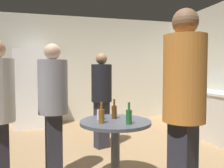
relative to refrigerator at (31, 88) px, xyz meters
name	(u,v)px	position (x,y,z in m)	size (l,w,h in m)	color
ground_plane	(103,158)	(1.21, -2.20, -0.95)	(5.20, 5.20, 0.10)	#9E7C56
wall_back	(81,69)	(1.21, 0.43, 0.45)	(5.32, 0.06, 2.70)	beige
refrigerator	(31,88)	(0.00, 0.00, 0.00)	(0.70, 0.68, 1.80)	white
kitchen_counter	(206,113)	(3.49, -1.63, -0.45)	(0.64, 2.07, 0.90)	beige
kettle	(189,86)	(3.44, -1.06, 0.07)	(0.24, 0.17, 0.18)	#B2B2B7
wine_bottle_on_counter	(187,83)	(3.51, -0.88, 0.12)	(0.08, 0.08, 0.31)	#3F141E
beer_bottle_on_counter	(198,86)	(3.48, -1.35, 0.08)	(0.06, 0.06, 0.23)	#26662D
foreground_table	(115,130)	(1.14, -3.17, -0.27)	(0.80, 0.80, 0.73)	#4C515B
beer_bottle_amber	(101,116)	(0.97, -3.26, -0.08)	(0.06, 0.06, 0.23)	#8C5919
beer_bottle_brown	(114,111)	(1.16, -3.05, -0.08)	(0.06, 0.06, 0.23)	#593314
beer_bottle_green	(129,116)	(1.24, -3.37, -0.08)	(0.06, 0.06, 0.23)	#26662D
plastic_cup_white	(100,115)	(0.99, -3.07, -0.11)	(0.08, 0.08, 0.11)	white
person_in_black_shirt	(102,93)	(1.27, -1.87, 0.03)	(0.43, 0.43, 1.59)	#2D2D38
person_in_gray_shirt	(53,101)	(0.47, -2.88, 0.04)	(0.39, 0.39, 1.61)	#2D2D38
person_in_orange_shirt	(184,101)	(1.49, -4.00, 0.15)	(0.47, 0.47, 1.79)	#2D2D38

